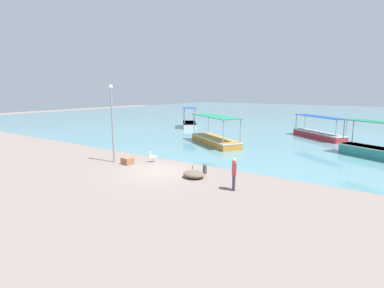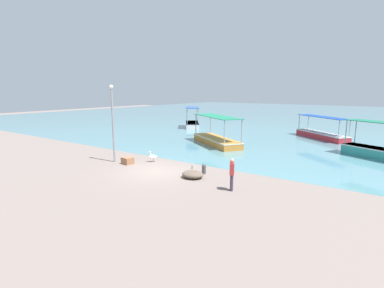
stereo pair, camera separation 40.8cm
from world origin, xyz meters
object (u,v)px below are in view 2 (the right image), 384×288
at_px(fishing_boat_far_left, 192,124).
at_px(fisherman_standing, 232,173).
at_px(fishing_boat_far_right, 321,134).
at_px(glass_bottle, 192,167).
at_px(pelican, 153,157).
at_px(net_pile, 193,174).
at_px(mooring_bollard, 204,168).
at_px(cargo_crate, 128,161).
at_px(lamp_post, 113,119).
at_px(fishing_boat_near_right, 216,139).

height_order(fishing_boat_far_left, fisherman_standing, fishing_boat_far_left).
relative_size(fishing_boat_far_right, glass_bottle, 23.21).
height_order(pelican, net_pile, pelican).
bearing_deg(glass_bottle, pelican, -179.34).
bearing_deg(mooring_bollard, cargo_crate, -170.12).
bearing_deg(lamp_post, mooring_bollard, 8.98).
bearing_deg(fishing_boat_far_right, mooring_bollard, -98.40).
distance_m(fishing_boat_far_right, fishing_boat_far_left, 16.60).
bearing_deg(pelican, cargo_crate, -125.40).
height_order(fishing_boat_far_right, fishing_boat_far_left, fishing_boat_far_left).
height_order(fishing_boat_far_right, fisherman_standing, fishing_boat_far_right).
bearing_deg(cargo_crate, fishing_boat_near_right, 83.60).
bearing_deg(lamp_post, fishing_boat_far_right, 63.76).
height_order(fishing_boat_far_right, pelican, fishing_boat_far_right).
bearing_deg(fishing_boat_near_right, pelican, -90.72).
xyz_separation_m(fishing_boat_far_left, pelican, (9.14, -17.79, -0.17)).
bearing_deg(fishing_boat_far_left, fishing_boat_near_right, -44.39).
height_order(fishing_boat_near_right, cargo_crate, fishing_boat_near_right).
distance_m(fishing_boat_near_right, lamp_post, 10.88).
bearing_deg(pelican, fisherman_standing, -16.38).
height_order(fishing_boat_far_left, mooring_bollard, fishing_boat_far_left).
distance_m(fishing_boat_far_right, net_pile, 19.93).
distance_m(lamp_post, glass_bottle, 6.65).
bearing_deg(lamp_post, fishing_boat_far_left, 109.55).
relative_size(mooring_bollard, cargo_crate, 0.88).
bearing_deg(fishing_boat_near_right, fisherman_standing, -55.78).
distance_m(fishing_boat_near_right, pelican, 8.74).
distance_m(mooring_bollard, net_pile, 1.11).
height_order(mooring_bollard, glass_bottle, mooring_bollard).
xyz_separation_m(fishing_boat_near_right, glass_bottle, (3.35, -8.70, -0.40)).
relative_size(fishing_boat_far_left, fisherman_standing, 2.83).
height_order(fishing_boat_far_left, net_pile, fishing_boat_far_left).
bearing_deg(fisherman_standing, mooring_bollard, 148.27).
distance_m(fishing_boat_far_left, net_pile, 23.75).
bearing_deg(mooring_bollard, fishing_boat_far_right, 81.60).
distance_m(pelican, mooring_bollard, 4.73).
relative_size(fishing_boat_far_left, net_pile, 3.59).
distance_m(fishing_boat_far_left, cargo_crate, 20.89).
distance_m(net_pile, cargo_crate, 5.66).
height_order(fishing_boat_near_right, fisherman_standing, fishing_boat_near_right).
distance_m(fishing_boat_near_right, cargo_crate, 10.26).
bearing_deg(net_pile, glass_bottle, 126.27).
relative_size(lamp_post, net_pile, 4.11).
distance_m(mooring_bollard, glass_bottle, 1.36).
xyz_separation_m(fisherman_standing, net_pile, (-2.93, 0.67, -0.70)).
relative_size(fishing_boat_far_right, pelican, 7.83).
relative_size(pelican, glass_bottle, 2.96).
bearing_deg(cargo_crate, lamp_post, -175.25).
bearing_deg(fishing_boat_far_right, pelican, -112.31).
distance_m(pelican, glass_bottle, 3.47).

